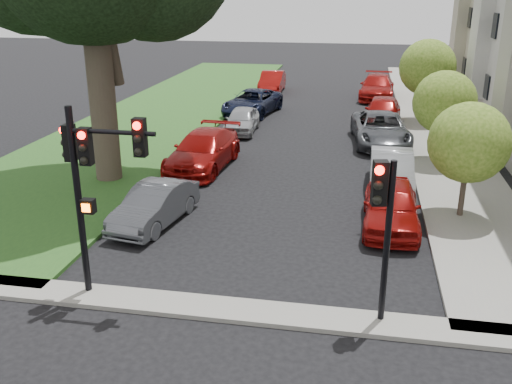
% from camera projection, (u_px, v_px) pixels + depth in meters
% --- Properties ---
extents(ground, '(140.00, 140.00, 0.00)m').
position_uv_depth(ground, '(212.00, 364.00, 11.81)').
color(ground, black).
rests_on(ground, ground).
extents(grass_strip, '(8.00, 44.00, 0.12)m').
position_uv_depth(grass_strip, '(170.00, 110.00, 35.51)').
color(grass_strip, '#244D1D').
rests_on(grass_strip, ground).
extents(sidewalk_right, '(3.50, 44.00, 0.12)m').
position_uv_depth(sidewalk_right, '(431.00, 120.00, 32.80)').
color(sidewalk_right, gray).
rests_on(sidewalk_right, ground).
extents(sidewalk_cross, '(60.00, 1.00, 0.12)m').
position_uv_depth(sidewalk_cross, '(233.00, 310.00, 13.64)').
color(sidewalk_cross, gray).
rests_on(sidewalk_cross, ground).
extents(small_tree_a, '(2.62, 2.62, 3.93)m').
position_uv_depth(small_tree_a, '(469.00, 143.00, 18.29)').
color(small_tree_a, '#44352C').
rests_on(small_tree_a, ground).
extents(small_tree_b, '(2.69, 2.69, 4.04)m').
position_uv_depth(small_tree_b, '(445.00, 102.00, 24.20)').
color(small_tree_b, '#44352C').
rests_on(small_tree_b, ground).
extents(small_tree_c, '(3.10, 3.10, 4.64)m').
position_uv_depth(small_tree_c, '(428.00, 68.00, 31.46)').
color(small_tree_c, '#44352C').
rests_on(small_tree_c, ground).
extents(traffic_signal_main, '(2.34, 0.60, 4.81)m').
position_uv_depth(traffic_signal_main, '(91.00, 170.00, 13.32)').
color(traffic_signal_main, black).
rests_on(traffic_signal_main, ground).
extents(traffic_signal_secondary, '(0.52, 0.42, 3.94)m').
position_uv_depth(traffic_signal_secondary, '(383.00, 213.00, 12.33)').
color(traffic_signal_secondary, black).
rests_on(traffic_signal_secondary, ground).
extents(car_parked_0, '(1.82, 4.38, 1.48)m').
position_uv_depth(car_parked_0, '(391.00, 205.00, 18.24)').
color(car_parked_0, maroon).
rests_on(car_parked_0, ground).
extents(car_parked_1, '(1.60, 4.51, 1.48)m').
position_uv_depth(car_parked_1, '(391.00, 171.00, 21.58)').
color(car_parked_1, '#999BA0').
rests_on(car_parked_1, ground).
extents(car_parked_2, '(3.09, 5.73, 1.53)m').
position_uv_depth(car_parked_2, '(380.00, 129.00, 27.82)').
color(car_parked_2, '#3F4247').
rests_on(car_parked_2, ground).
extents(car_parked_3, '(2.24, 4.83, 1.60)m').
position_uv_depth(car_parked_3, '(383.00, 111.00, 31.56)').
color(car_parked_3, maroon).
rests_on(car_parked_3, ground).
extents(car_parked_4, '(2.52, 5.61, 1.60)m').
position_uv_depth(car_parked_4, '(377.00, 87.00, 39.05)').
color(car_parked_4, maroon).
rests_on(car_parked_4, ground).
extents(car_parked_5, '(2.02, 4.16, 1.31)m').
position_uv_depth(car_parked_5, '(154.00, 205.00, 18.49)').
color(car_parked_5, '#3F4247').
rests_on(car_parked_5, ground).
extents(car_parked_6, '(2.53, 5.47, 1.55)m').
position_uv_depth(car_parked_6, '(203.00, 151.00, 24.16)').
color(car_parked_6, maroon).
rests_on(car_parked_6, ground).
extents(car_parked_7, '(1.69, 3.91, 1.31)m').
position_uv_depth(car_parked_7, '(242.00, 120.00, 30.15)').
color(car_parked_7, '#999BA0').
rests_on(car_parked_7, ground).
extents(car_parked_8, '(3.31, 5.59, 1.46)m').
position_uv_depth(car_parked_8, '(252.00, 102.00, 34.33)').
color(car_parked_8, black).
rests_on(car_parked_8, ground).
extents(car_parked_9, '(1.70, 4.53, 1.48)m').
position_uv_depth(car_parked_9, '(272.00, 82.00, 41.51)').
color(car_parked_9, maroon).
rests_on(car_parked_9, ground).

